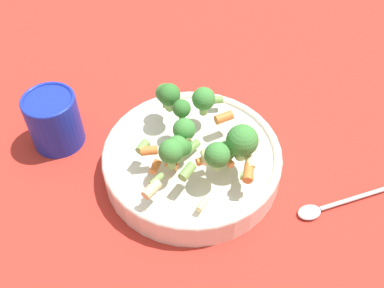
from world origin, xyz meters
name	(u,v)px	position (x,y,z in m)	size (l,w,h in m)	color
ground_plane	(192,170)	(0.00, 0.00, 0.00)	(3.00, 3.00, 0.00)	#B72D23
bowl	(192,160)	(0.00, 0.00, 0.03)	(0.28, 0.28, 0.05)	silver
pasta_salad	(199,132)	(0.01, 0.01, 0.09)	(0.22, 0.19, 0.08)	#8CB766
cup	(54,120)	(-0.16, -0.18, 0.05)	(0.09, 0.09, 0.10)	#192DAD
spoon	(332,205)	(0.15, 0.16, 0.01)	(0.03, 0.18, 0.01)	silver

